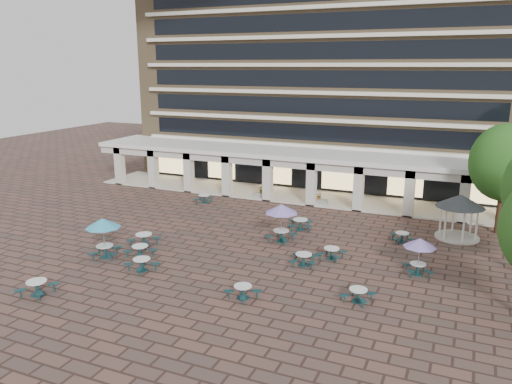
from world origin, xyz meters
TOP-DOWN VIEW (x-y plane):
  - ground at (0.00, 0.00)m, footprint 120.00×120.00m
  - apartment_building at (0.00, 25.47)m, footprint 40.00×15.50m
  - retail_arcade at (0.00, 14.80)m, footprint 42.00×6.60m
  - picnic_table_0 at (-4.42, -4.13)m, footprint 2.03×2.03m
  - picnic_table_1 at (-6.23, -11.00)m, footprint 2.00×2.00m
  - picnic_table_2 at (4.29, -6.88)m, footprint 1.99×1.99m
  - picnic_table_3 at (10.09, -4.81)m, footprint 1.86×1.86m
  - picnic_table_4 at (-6.52, -5.08)m, footprint 2.30×2.30m
  - picnic_table_5 at (-2.96, -5.96)m, footprint 2.14×2.14m
  - picnic_table_6 at (3.02, 2.35)m, footprint 2.38×2.38m
  - picnic_table_7 at (5.87, -1.20)m, footprint 1.95×1.95m
  - picnic_table_8 at (-5.48, -2.24)m, footprint 2.06×2.06m
  - picnic_table_9 at (3.43, 5.41)m, footprint 2.20×2.20m
  - picnic_table_10 at (7.20, 0.54)m, footprint 1.84×1.84m
  - picnic_table_11 at (12.62, 0.18)m, footprint 1.97×1.97m
  - picnic_table_12 at (-7.13, 9.24)m, footprint 1.92×1.92m
  - picnic_table_13 at (10.97, 5.65)m, footprint 1.92×1.92m
  - gazebo at (14.55, 8.16)m, footprint 3.48×3.48m
  - tree_east_c at (17.22, 10.52)m, footprint 4.95×4.95m
  - planter_left at (-2.90, 12.90)m, footprint 1.50×0.81m
  - planter_right at (2.73, 12.90)m, footprint 1.50×0.64m

SIDE VIEW (x-z plane):
  - ground at x=0.00m, z-range 0.00..0.00m
  - picnic_table_13 at x=10.97m, z-range 0.07..0.78m
  - planter_right at x=2.73m, z-range -0.15..1.00m
  - picnic_table_3 at x=10.09m, z-range 0.07..0.80m
  - picnic_table_2 at x=4.29m, z-range 0.07..0.81m
  - picnic_table_10 at x=7.20m, z-range 0.07..0.83m
  - picnic_table_12 at x=-7.13m, z-range 0.07..0.83m
  - picnic_table_7 at x=5.87m, z-range 0.08..0.85m
  - picnic_table_0 at x=-4.42m, z-range 0.08..0.87m
  - picnic_table_5 at x=-2.96m, z-range 0.08..0.87m
  - picnic_table_1 at x=-6.23m, z-range 0.08..0.90m
  - planter_left at x=-2.90m, z-range -0.13..1.11m
  - picnic_table_9 at x=3.43m, z-range 0.08..0.92m
  - picnic_table_8 at x=-5.48m, z-range 0.08..0.94m
  - picnic_table_11 at x=12.62m, z-range 0.80..3.07m
  - picnic_table_4 at x=-6.52m, z-range 0.93..3.59m
  - picnic_table_6 at x=3.02m, z-range 0.96..3.71m
  - gazebo at x=14.55m, z-range 0.82..4.06m
  - retail_arcade at x=0.00m, z-range 0.80..5.20m
  - tree_east_c at x=17.22m, z-range 1.27..9.52m
  - apartment_building at x=0.00m, z-range 0.00..25.20m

